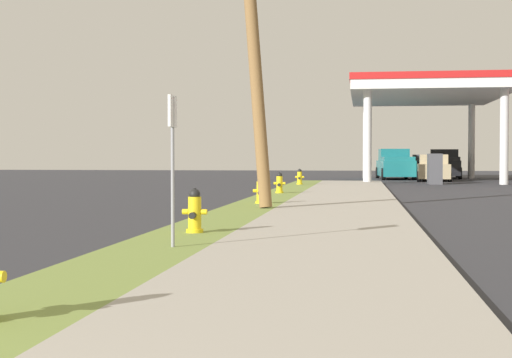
% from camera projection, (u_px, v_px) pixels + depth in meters
% --- Properties ---
extents(fire_hydrant_second, '(0.42, 0.38, 0.74)m').
position_uv_depth(fire_hydrant_second, '(195.00, 213.00, 12.35)').
color(fire_hydrant_second, yellow).
rests_on(fire_hydrant_second, grass_verge).
extents(fire_hydrant_third, '(0.42, 0.37, 0.74)m').
position_uv_depth(fire_hydrant_third, '(261.00, 192.00, 20.28)').
color(fire_hydrant_third, yellow).
rests_on(fire_hydrant_third, grass_verge).
extents(fire_hydrant_fourth, '(0.42, 0.37, 0.74)m').
position_uv_depth(fire_hydrant_fourth, '(280.00, 184.00, 26.31)').
color(fire_hydrant_fourth, yellow).
rests_on(fire_hydrant_fourth, grass_verge).
extents(fire_hydrant_fifth, '(0.42, 0.38, 0.74)m').
position_uv_depth(fire_hydrant_fifth, '(300.00, 178.00, 34.95)').
color(fire_hydrant_fifth, yellow).
rests_on(fire_hydrant_fifth, grass_verge).
extents(utility_pole_midground, '(1.50, 1.52, 8.38)m').
position_uv_depth(utility_pole_midground, '(253.00, 39.00, 18.73)').
color(utility_pole_midground, olive).
rests_on(utility_pole_midground, grass_verge).
extents(street_sign_post, '(0.05, 0.36, 2.12)m').
position_uv_depth(street_sign_post, '(173.00, 139.00, 10.30)').
color(street_sign_post, gray).
rests_on(street_sign_post, grass_verge).
extents(car_tan_by_near_pump, '(2.18, 4.60, 1.57)m').
position_uv_depth(car_tan_by_near_pump, '(433.00, 169.00, 44.10)').
color(car_tan_by_near_pump, tan).
rests_on(car_tan_by_near_pump, ground).
extents(truck_teal_at_forecourt, '(2.43, 5.51, 1.97)m').
position_uv_depth(truck_teal_at_forecourt, '(395.00, 165.00, 47.91)').
color(truck_teal_at_forecourt, '#197075').
rests_on(truck_teal_at_forecourt, ground).
extents(truck_black_on_apron, '(2.54, 5.55, 1.97)m').
position_uv_depth(truck_black_on_apron, '(444.00, 165.00, 50.40)').
color(truck_black_on_apron, black).
rests_on(truck_black_on_apron, ground).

